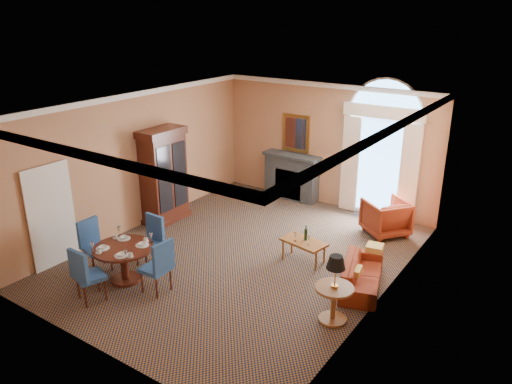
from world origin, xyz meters
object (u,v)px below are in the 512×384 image
Objects in this scene: sofa at (362,274)px; armchair at (386,217)px; armoire at (164,177)px; coffee_table at (304,243)px; side_table at (335,283)px; dining_table at (124,256)px.

sofa is 2.51m from armchair.
armoire is 1.34× the size of sofa.
armoire reaches higher than coffee_table.
side_table is at bearing 45.27° from armchair.
armoire is at bearing 70.46° from sofa.
armchair is at bearing 97.86° from side_table.
sofa is at bearing -2.35° from armoire.
coffee_table is 2.13m from side_table.
coffee_table is at bearing 46.81° from dining_table.
sofa is 1.44× the size of side_table.
armoire is 5.55m from side_table.
side_table is at bearing 164.96° from sofa.
dining_table is 4.03m from side_table.
armoire is 2.02× the size of dining_table.
dining_table is 1.15× the size of coffee_table.
coffee_table is at bearing 0.08° from armoire.
sofa is 1.87× the size of armchair.
armchair is (4.80, 2.24, -0.69)m from armoire.
armchair is at bearing 55.27° from dining_table.
armchair is 0.77× the size of side_table.
dining_table is (1.44, -2.61, -0.57)m from armoire.
dining_table is at bearing 104.74° from sofa.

